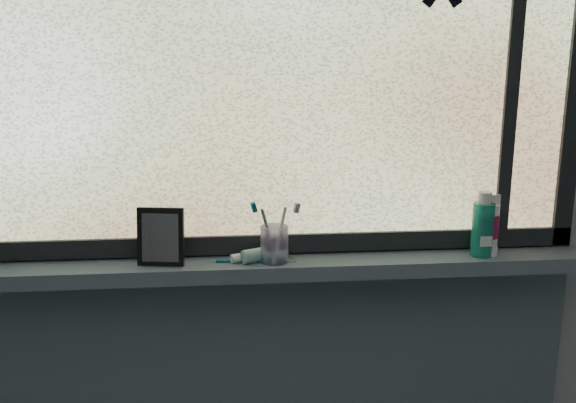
% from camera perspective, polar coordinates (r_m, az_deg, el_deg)
% --- Properties ---
extents(wall_back, '(3.00, 0.01, 2.50)m').
position_cam_1_polar(wall_back, '(1.70, -0.56, 3.04)').
color(wall_back, '#9EA3A8').
rests_on(wall_back, ground).
extents(windowsill, '(1.62, 0.14, 0.04)m').
position_cam_1_polar(windowsill, '(1.69, -0.33, -5.77)').
color(windowsill, '#51606C').
rests_on(windowsill, wall_back).
extents(window_pane, '(1.50, 0.01, 1.00)m').
position_cam_1_polar(window_pane, '(1.65, -0.52, 12.49)').
color(window_pane, silver).
rests_on(window_pane, wall_back).
extents(frame_bottom, '(1.60, 0.03, 0.05)m').
position_cam_1_polar(frame_bottom, '(1.72, -0.47, -3.67)').
color(frame_bottom, black).
rests_on(frame_bottom, windowsill).
extents(frame_mullion, '(0.03, 0.03, 1.00)m').
position_cam_1_polar(frame_mullion, '(1.80, 19.38, 11.84)').
color(frame_mullion, black).
rests_on(frame_mullion, wall_back).
extents(vanity_mirror, '(0.13, 0.08, 0.15)m').
position_cam_1_polar(vanity_mirror, '(1.66, -11.25, -3.07)').
color(vanity_mirror, black).
rests_on(vanity_mirror, windowsill).
extents(toothpaste_tube, '(0.20, 0.11, 0.04)m').
position_cam_1_polar(toothpaste_tube, '(1.66, -2.29, -4.79)').
color(toothpaste_tube, silver).
rests_on(toothpaste_tube, windowsill).
extents(toothbrush_cup, '(0.08, 0.08, 0.09)m').
position_cam_1_polar(toothbrush_cup, '(1.65, -1.21, -3.81)').
color(toothbrush_cup, '#A89ACC').
rests_on(toothbrush_cup, windowsill).
extents(toothbrush_lying, '(0.20, 0.04, 0.01)m').
position_cam_1_polar(toothbrush_lying, '(1.66, -3.65, -5.22)').
color(toothbrush_lying, '#0D607D').
rests_on(toothbrush_lying, windowsill).
extents(mouthwash_bottle, '(0.06, 0.06, 0.14)m').
position_cam_1_polar(mouthwash_bottle, '(1.77, 16.94, -1.93)').
color(mouthwash_bottle, '#21AC91').
rests_on(mouthwash_bottle, windowsill).
extents(cream_tube, '(0.06, 0.06, 0.12)m').
position_cam_1_polar(cream_tube, '(1.78, 17.49, -1.84)').
color(cream_tube, silver).
rests_on(cream_tube, windowsill).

